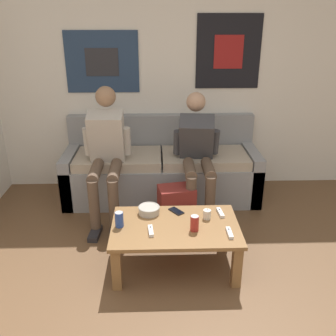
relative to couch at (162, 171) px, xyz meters
The scene contains 14 objects.
wall_back 1.05m from the couch, 70.68° to the left, with size 10.00×0.07×2.55m.
couch is the anchor object (origin of this frame).
coffee_table 1.29m from the couch, 86.14° to the right, with size 1.00×0.64×0.38m.
person_seated_adult 0.77m from the couch, 145.07° to the right, with size 0.47×0.88×1.27m.
person_seated_teen 0.60m from the couch, 43.37° to the right, with size 0.47×0.93×1.18m.
backpack 0.71m from the couch, 79.58° to the right, with size 0.37×0.30×0.42m.
ceramic_bowl 1.10m from the couch, 96.42° to the right, with size 0.18×0.18×0.06m.
pillar_candle 1.24m from the couch, 73.68° to the right, with size 0.06×0.06×0.09m.
drink_can_blue 1.34m from the couch, 105.25° to the right, with size 0.07×0.07×0.12m.
drink_can_red 1.39m from the couch, 80.45° to the right, with size 0.07×0.07×0.12m.
game_controller_near_left 1.21m from the couch, 67.25° to the right, with size 0.05×0.15×0.03m.
game_controller_near_right 1.51m from the couch, 71.10° to the right, with size 0.04×0.14×0.03m.
game_controller_far_center 1.38m from the couch, 94.37° to the right, with size 0.05×0.15×0.03m.
cell_phone 1.07m from the couch, 84.37° to the right, with size 0.13×0.15×0.01m.
Camera 1 is at (-0.18, -1.48, 1.92)m, focal length 40.00 mm.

